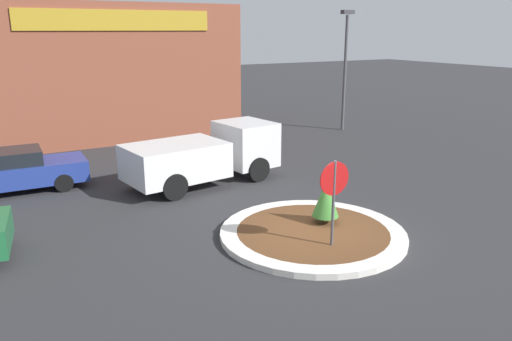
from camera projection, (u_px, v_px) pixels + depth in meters
The scene contains 8 objects.
ground_plane at pixel (312, 236), 13.24m from camera, with size 120.00×120.00×0.00m, color #2D2D30.
traffic_island at pixel (313, 233), 13.22m from camera, with size 4.91×4.91×0.16m.
stop_sign at pixel (334, 189), 11.92m from camera, with size 0.83×0.07×2.31m.
island_shrub at pixel (326, 198), 13.54m from camera, with size 0.73×0.73×1.22m.
utility_truck at pixel (206, 154), 17.57m from camera, with size 5.69×2.85×2.00m.
storefront_building at pixel (106, 71), 25.33m from camera, with size 12.34×6.07×6.49m.
parked_sedan_blue at pixel (14, 171), 16.71m from camera, with size 4.56×1.87×1.43m.
light_pole at pixel (345, 61), 26.27m from camera, with size 0.70×0.30×6.24m.
Camera 1 is at (-7.30, -9.96, 5.29)m, focal length 35.00 mm.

